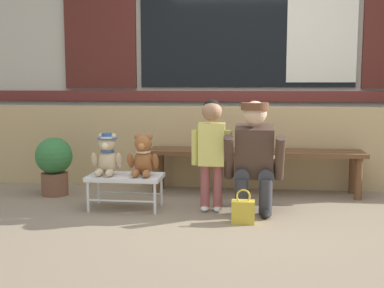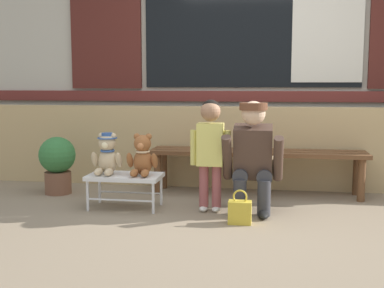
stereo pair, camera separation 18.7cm
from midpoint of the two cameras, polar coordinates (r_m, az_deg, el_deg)
ground_plane at (r=3.89m, az=4.42°, el=-9.25°), size 60.00×60.00×0.00m
brick_low_wall at (r=5.20m, az=5.14°, el=-0.32°), size 7.35×0.25×0.85m
shop_facade at (r=5.70m, az=5.48°, el=12.49°), size 7.50×0.26×3.23m
wooden_bench_long at (r=4.84m, az=6.27°, el=-1.50°), size 2.10×0.40×0.44m
small_display_bench at (r=4.31m, az=-9.03°, el=-4.05°), size 0.64×0.36×0.30m
teddy_bear_with_hat at (r=4.32m, az=-11.12°, el=-1.28°), size 0.28×0.27×0.36m
teddy_bear_plain at (r=4.24m, az=-7.00°, el=-1.49°), size 0.28×0.26×0.36m
child_standing at (r=4.13m, az=1.03°, el=0.14°), size 0.35×0.18×0.96m
adult_crouching at (r=4.13m, az=6.12°, el=-1.46°), size 0.50×0.49×0.95m
handbag_on_ground at (r=3.87m, az=4.61°, el=-7.84°), size 0.18×0.11×0.27m
potted_plant at (r=4.99m, az=-16.87°, el=-2.09°), size 0.36×0.36×0.57m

